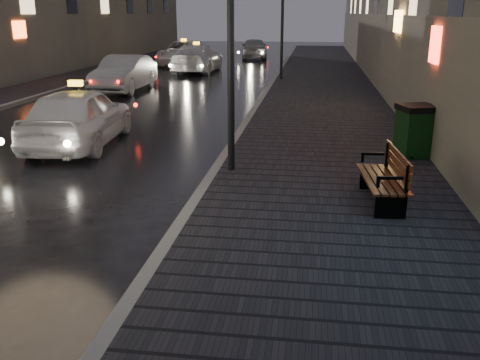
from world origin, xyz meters
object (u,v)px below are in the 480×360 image
object	(u,v)px
lamp_far	(283,8)
bench	(387,177)
car_left_mid	(124,74)
lamp_near	(231,1)
trash_bin	(415,130)
taxi_near	(78,116)
taxi_far	(184,53)
taxi_mid	(197,58)
car_far	(254,48)

from	to	relation	value
lamp_far	bench	bearing A→B (deg)	-80.58
lamp_far	car_left_mid	size ratio (longest dim) A/B	1.15
lamp_far	lamp_near	bearing A→B (deg)	-90.00
trash_bin	taxi_near	bearing A→B (deg)	159.82
taxi_far	lamp_far	bearing A→B (deg)	-47.60
lamp_near	bench	bearing A→B (deg)	-29.50
lamp_near	taxi_near	distance (m)	5.47
bench	taxi_near	world-z (taller)	taxi_near
car_left_mid	taxi_mid	size ratio (longest dim) A/B	0.85
trash_bin	lamp_far	bearing A→B (deg)	88.29
lamp_near	taxi_far	distance (m)	25.33
trash_bin	taxi_mid	bearing A→B (deg)	99.27
lamp_far	car_left_mid	world-z (taller)	lamp_far
lamp_far	taxi_near	xyz separation A→B (m)	(-4.25, -13.88, -2.72)
taxi_far	car_far	bearing A→B (deg)	54.88
car_left_mid	bench	bearing A→B (deg)	-54.62
lamp_near	taxi_mid	bearing A→B (deg)	104.30
taxi_mid	car_left_mid	bearing A→B (deg)	80.32
car_far	car_left_mid	bearing A→B (deg)	70.76
lamp_near	taxi_near	world-z (taller)	lamp_near
bench	car_far	bearing A→B (deg)	95.77
lamp_near	car_left_mid	world-z (taller)	lamp_near
lamp_near	taxi_mid	distance (m)	20.63
lamp_near	taxi_far	world-z (taller)	lamp_near
bench	taxi_mid	size ratio (longest dim) A/B	0.34
trash_bin	car_far	bearing A→B (deg)	86.65
lamp_far	taxi_mid	distance (m)	6.88
taxi_near	car_far	bearing A→B (deg)	-97.65
taxi_far	taxi_mid	bearing A→B (deg)	-65.13
bench	lamp_far	bearing A→B (deg)	94.65
bench	car_far	xyz separation A→B (m)	(-5.78, 31.07, 0.15)
trash_bin	car_left_mid	bearing A→B (deg)	118.69
taxi_near	taxi_far	distance (m)	22.26
lamp_near	taxi_far	size ratio (longest dim) A/B	0.96
lamp_near	taxi_mid	xyz separation A→B (m)	(-5.05, 19.81, -2.71)
lamp_far	bench	distance (m)	18.13
taxi_far	trash_bin	bearing A→B (deg)	-61.81
taxi_mid	taxi_far	size ratio (longest dim) A/B	0.98
lamp_near	car_left_mid	bearing A→B (deg)	118.80
lamp_far	car_far	world-z (taller)	lamp_far
bench	car_left_mid	size ratio (longest dim) A/B	0.40
lamp_far	trash_bin	world-z (taller)	lamp_far
lamp_far	taxi_near	world-z (taller)	lamp_far
lamp_far	car_far	distance (m)	13.98
lamp_far	taxi_far	xyz separation A→B (m)	(-6.86, 8.23, -2.73)
lamp_far	taxi_far	size ratio (longest dim) A/B	0.96
lamp_near	lamp_far	distance (m)	16.00
lamp_near	lamp_far	xyz separation A→B (m)	(0.00, 16.00, 0.00)
trash_bin	car_far	xyz separation A→B (m)	(-6.80, 27.73, 0.02)
trash_bin	taxi_mid	world-z (taller)	taxi_mid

